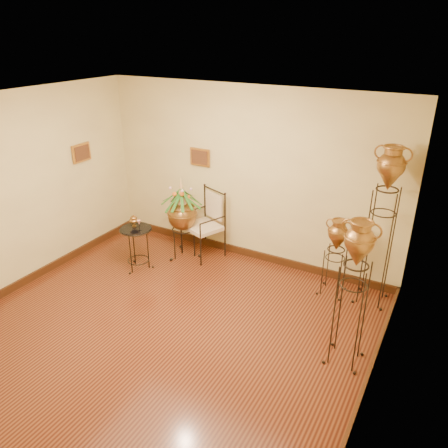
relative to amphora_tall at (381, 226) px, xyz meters
The scene contains 8 objects.
ground 3.25m from the amphora_tall, 135.00° to the right, with size 5.00×5.00×0.00m, color brown.
room_shell 3.09m from the amphora_tall, 135.17° to the right, with size 5.02×5.02×2.81m.
amphora_tall is the anchor object (origin of this frame).
amphora_mid 1.42m from the amphora_tall, 90.00° to the right, with size 0.52×0.52×1.80m.
amphora_short 0.78m from the amphora_tall, behind, with size 0.43×0.43×1.18m.
planter_urn 3.09m from the amphora_tall, behind, with size 0.83×0.83×1.40m.
armchair 2.84m from the amphora_tall, behind, with size 0.80×0.78×1.12m.
side_table 3.64m from the amphora_tall, 165.46° to the right, with size 0.60×0.60×0.89m.
Camera 1 is at (2.88, -3.42, 3.55)m, focal length 35.00 mm.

